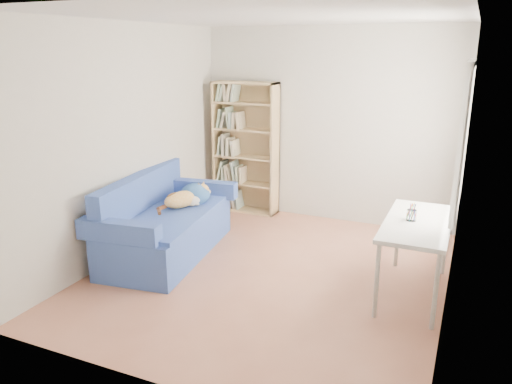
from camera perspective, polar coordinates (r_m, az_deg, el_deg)
ground at (r=5.39m, az=1.61°, el=-9.31°), size 4.00×4.00×0.00m
room_shell at (r=4.91m, az=2.99°, el=8.15°), size 3.54×4.04×2.62m
sofa at (r=5.89m, az=-10.25°, el=-3.62°), size 1.12×1.97×0.92m
bookshelf at (r=7.15m, az=-1.18°, el=4.45°), size 0.93×0.29×1.87m
desk at (r=4.96m, az=17.94°, el=-3.95°), size 0.59×1.29×0.75m
pen_cup at (r=4.92m, az=17.36°, el=-2.41°), size 0.09×0.09×0.17m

